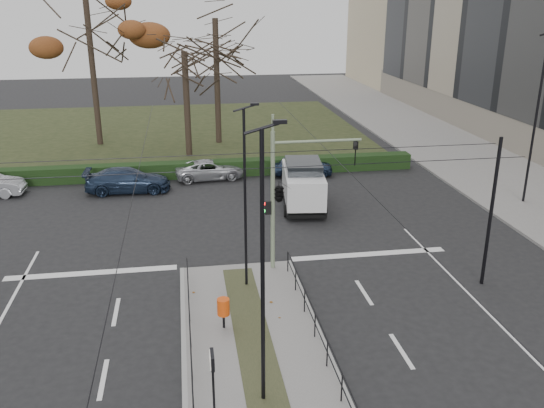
{
  "coord_description": "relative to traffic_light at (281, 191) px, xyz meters",
  "views": [
    {
      "loc": [
        -1.95,
        -17.11,
        10.78
      ],
      "look_at": [
        1.74,
        6.23,
        2.33
      ],
      "focal_mm": 38.0,
      "sensor_mm": 36.0,
      "label": 1
    }
  ],
  "objects": [
    {
      "name": "ground",
      "position": [
        -1.84,
        -4.5,
        -3.51
      ],
      "size": [
        140.0,
        140.0,
        0.0
      ],
      "primitive_type": "plane",
      "color": "black",
      "rests_on": "ground"
    },
    {
      "name": "median_island",
      "position": [
        -1.84,
        -7.0,
        -3.44
      ],
      "size": [
        4.4,
        15.0,
        0.14
      ],
      "primitive_type": "cube",
      "color": "slate",
      "rests_on": "ground"
    },
    {
      "name": "sidewalk_east",
      "position": [
        16.16,
        17.5,
        -3.44
      ],
      "size": [
        8.0,
        90.0,
        0.14
      ],
      "primitive_type": "cube",
      "color": "slate",
      "rests_on": "ground"
    },
    {
      "name": "park",
      "position": [
        -7.84,
        27.5,
        -3.46
      ],
      "size": [
        38.0,
        26.0,
        0.1
      ],
      "primitive_type": "cube",
      "color": "black",
      "rests_on": "ground"
    },
    {
      "name": "hedge",
      "position": [
        -7.84,
        14.1,
        -3.01
      ],
      "size": [
        38.0,
        1.0,
        1.0
      ],
      "primitive_type": "cube",
      "color": "black",
      "rests_on": "ground"
    },
    {
      "name": "median_railing",
      "position": [
        -1.84,
        -7.1,
        -2.54
      ],
      "size": [
        4.14,
        13.24,
        0.92
      ],
      "color": "black",
      "rests_on": "median_island"
    },
    {
      "name": "catenary",
      "position": [
        -1.84,
        -2.88,
        -0.09
      ],
      "size": [
        20.0,
        34.0,
        6.0
      ],
      "color": "black",
      "rests_on": "ground"
    },
    {
      "name": "traffic_light",
      "position": [
        0.0,
        0.0,
        0.0
      ],
      "size": [
        3.94,
        2.26,
        5.8
      ],
      "color": "gray",
      "rests_on": "median_island"
    },
    {
      "name": "litter_bin",
      "position": [
        -2.74,
        -4.4,
        -2.59
      ],
      "size": [
        0.43,
        0.43,
        1.09
      ],
      "color": "black",
      "rests_on": "median_island"
    },
    {
      "name": "info_panel",
      "position": [
        -3.34,
        -8.87,
        -1.78
      ],
      "size": [
        0.12,
        0.53,
        2.03
      ],
      "color": "black",
      "rests_on": "median_island"
    },
    {
      "name": "streetlamp_median_near",
      "position": [
        -1.91,
        -8.29,
        0.66
      ],
      "size": [
        0.66,
        0.14,
        7.93
      ],
      "color": "black",
      "rests_on": "median_island"
    },
    {
      "name": "streetlamp_median_far",
      "position": [
        -1.59,
        -1.38,
        0.27
      ],
      "size": [
        0.6,
        0.12,
        7.16
      ],
      "color": "black",
      "rests_on": "median_island"
    },
    {
      "name": "streetlamp_sidewalk",
      "position": [
        14.8,
        6.08,
        1.33
      ],
      "size": [
        0.77,
        0.16,
        9.25
      ],
      "color": "black",
      "rests_on": "sidewalk_east"
    },
    {
      "name": "parked_car_third",
      "position": [
        -7.13,
        11.66,
        -2.8
      ],
      "size": [
        4.94,
        2.08,
        1.42
      ],
      "primitive_type": "imported",
      "rotation": [
        0.0,
        0.0,
        1.55
      ],
      "color": "#1C2A41",
      "rests_on": "ground"
    },
    {
      "name": "parked_car_fourth",
      "position": [
        -2.21,
        13.5,
        -2.91
      ],
      "size": [
        4.51,
        2.41,
        1.2
      ],
      "primitive_type": "imported",
      "rotation": [
        0.0,
        0.0,
        1.67
      ],
      "color": "#B0B2B8",
      "rests_on": "ground"
    },
    {
      "name": "white_van",
      "position": [
        2.53,
        7.55,
        -2.18
      ],
      "size": [
        2.68,
        5.11,
        2.57
      ],
      "color": "silver",
      "rests_on": "ground"
    },
    {
      "name": "bare_tree_center",
      "position": [
        -1.0,
        22.91,
        5.25
      ],
      "size": [
        7.83,
        7.83,
        12.41
      ],
      "color": "black",
      "rests_on": "park"
    },
    {
      "name": "bare_tree_near",
      "position": [
        -3.4,
        19.34,
        3.33
      ],
      "size": [
        5.52,
        5.52,
        9.69
      ],
      "color": "black",
      "rests_on": "park"
    },
    {
      "name": "parked_car_fifth",
      "position": [
        3.67,
        13.28,
        -2.84
      ],
      "size": [
        4.08,
        1.93,
        1.35
      ],
      "primitive_type": "imported",
      "rotation": [
        0.0,
        0.0,
        1.48
      ],
      "color": "#1C2A41",
      "rests_on": "ground"
    }
  ]
}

